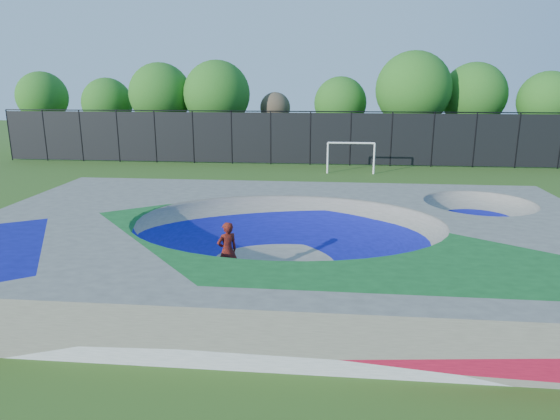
# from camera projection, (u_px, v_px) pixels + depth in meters

# --- Properties ---
(ground) EXTENTS (120.00, 120.00, 0.00)m
(ground) POSITION_uv_depth(u_px,v_px,m) (287.00, 261.00, 17.74)
(ground) COLOR #2F5417
(ground) RESTS_ON ground
(skate_deck) EXTENTS (22.00, 14.00, 1.50)m
(skate_deck) POSITION_uv_depth(u_px,v_px,m) (287.00, 241.00, 17.55)
(skate_deck) COLOR gray
(skate_deck) RESTS_ON ground
(skater) EXTENTS (0.83, 0.78, 1.91)m
(skater) POSITION_uv_depth(u_px,v_px,m) (227.00, 251.00, 15.96)
(skater) COLOR #AD200D
(skater) RESTS_ON ground
(skateboard) EXTENTS (0.70, 0.72, 0.05)m
(skateboard) POSITION_uv_depth(u_px,v_px,m) (228.00, 278.00, 16.19)
(skateboard) COLOR black
(skateboard) RESTS_ON ground
(soccer_goal) EXTENTS (3.28, 0.12, 2.17)m
(soccer_goal) POSITION_uv_depth(u_px,v_px,m) (351.00, 152.00, 34.06)
(soccer_goal) COLOR white
(soccer_goal) RESTS_ON ground
(fence) EXTENTS (48.09, 0.09, 4.04)m
(fence) POSITION_uv_depth(u_px,v_px,m) (310.00, 137.00, 37.43)
(fence) COLOR black
(fence) RESTS_ON ground
(treeline) EXTENTS (52.02, 7.50, 8.53)m
(treeline) POSITION_uv_depth(u_px,v_px,m) (312.00, 96.00, 41.33)
(treeline) COLOR #443622
(treeline) RESTS_ON ground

